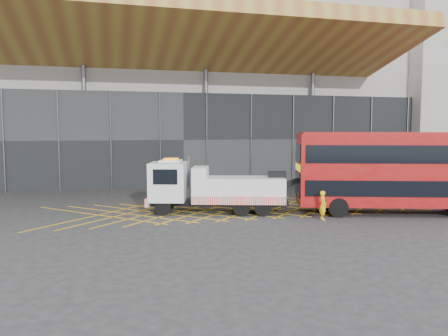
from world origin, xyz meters
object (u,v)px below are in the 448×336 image
object	(u,v)px
bus_towed	(399,169)
worker	(323,205)
recovery_truck	(212,187)
bus_second	(442,161)

from	to	relation	value
bus_towed	worker	distance (m)	5.32
recovery_truck	worker	bearing A→B (deg)	-15.99
bus_towed	bus_second	distance (m)	11.99
recovery_truck	bus_towed	world-z (taller)	bus_towed
recovery_truck	worker	distance (m)	6.41
recovery_truck	worker	size ratio (longest dim) A/B	5.92
bus_second	recovery_truck	bearing A→B (deg)	-172.81
recovery_truck	worker	world-z (taller)	recovery_truck
bus_second	worker	xyz separation A→B (m)	(-14.36, -7.84, -1.56)
worker	bus_towed	bearing A→B (deg)	-77.94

